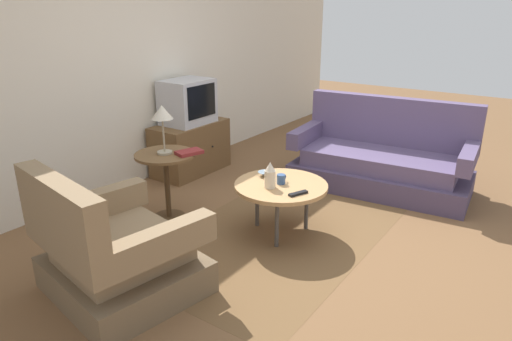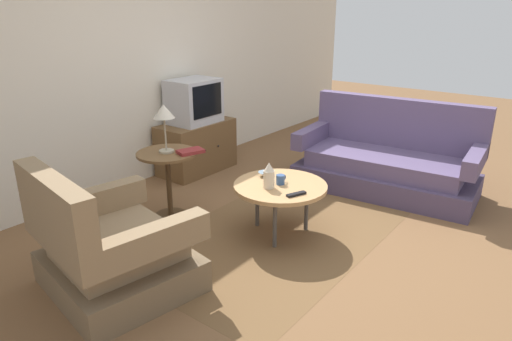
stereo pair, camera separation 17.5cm
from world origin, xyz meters
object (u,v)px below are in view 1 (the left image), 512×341
table_lamp (162,116)px  book (189,152)px  bowl (265,174)px  armchair (115,255)px  mug (281,179)px  tv_stand (190,148)px  tv_remote_dark (298,193)px  television (188,102)px  coffee_table (281,188)px  couch (382,161)px  side_table (166,172)px  vase (270,176)px

table_lamp → book: 0.41m
bowl → book: bearing=117.5°
armchair → mug: bearing=82.5°
table_lamp → book: table_lamp is taller
tv_stand → tv_remote_dark: bearing=-113.6°
armchair → television: 2.60m
bowl → book: (-0.32, 0.62, 0.18)m
coffee_table → tv_remote_dark: tv_remote_dark is taller
armchair → television: television is taller
tv_stand → bowl: bearing=-113.5°
couch → television: size_ratio=3.38×
tv_stand → television: size_ratio=1.63×
table_lamp → bowl: bearing=-61.6°
mug → tv_remote_dark: bearing=-118.0°
coffee_table → side_table: bearing=108.9°
television → book: size_ratio=2.16×
couch → coffee_table: couch is taller
table_lamp → side_table: bearing=-15.7°
table_lamp → mug: size_ratio=3.78×
vase → mug: 0.15m
table_lamp → tv_remote_dark: table_lamp is taller
side_table → tv_remote_dark: bearing=-79.6°
armchair → side_table: armchair is taller
armchair → bowl: armchair is taller
couch → tv_stand: bearing=17.0°
vase → bowl: (0.21, 0.19, -0.09)m
bowl → tv_remote_dark: bowl is taller
mug → side_table: bearing=109.5°
book → tv_remote_dark: bearing=-65.6°
couch → side_table: couch is taller
book → table_lamp: bearing=139.5°
television → tv_remote_dark: bearing=-113.5°
vase → tv_remote_dark: 0.29m
television → vase: (-0.87, -1.73, -0.28)m
table_lamp → vase: bearing=-77.1°
table_lamp → vase: (0.23, -1.00, -0.43)m
side_table → television: bearing=33.3°
table_lamp → mug: 1.20m
couch → mug: couch is taller
tv_stand → mug: size_ratio=7.99×
armchair → tv_stand: (2.18, 1.29, -0.00)m
armchair → table_lamp: size_ratio=2.54×
couch → television: (-0.84, 2.09, 0.56)m
vase → armchair: bearing=161.9°
mug → bowl: bearing=71.0°
couch → vase: (-1.72, 0.36, 0.28)m
couch → mug: 1.63m
bowl → tv_remote_dark: size_ratio=0.75×
bowl → couch: bearing=-20.0°
table_lamp → bowl: table_lamp is taller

